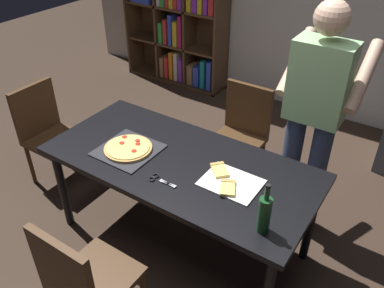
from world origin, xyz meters
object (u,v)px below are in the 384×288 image
(chair_far_side, at_px, (241,130))
(bookshelf, at_px, (180,8))
(person_serving_pizza, at_px, (314,111))
(kitchen_scissors, at_px, (159,180))
(dining_table, at_px, (180,169))
(wine_bottle, at_px, (264,214))
(chair_near_camera, at_px, (83,279))
(chair_left_end, at_px, (47,129))
(pepperoni_pizza_on_tray, at_px, (128,149))

(chair_far_side, bearing_deg, bookshelf, 138.83)
(person_serving_pizza, height_order, kitchen_scissors, person_serving_pizza)
(dining_table, bearing_deg, kitchen_scissors, -87.44)
(bookshelf, bearing_deg, dining_table, -54.99)
(bookshelf, relative_size, wine_bottle, 6.17)
(bookshelf, xyz_separation_m, wine_bottle, (2.40, -2.65, -0.10))
(dining_table, relative_size, wine_bottle, 5.87)
(chair_far_side, bearing_deg, chair_near_camera, -90.00)
(chair_left_end, height_order, pepperoni_pizza_on_tray, chair_left_end)
(chair_near_camera, relative_size, wine_bottle, 2.85)
(chair_near_camera, distance_m, chair_far_side, 1.84)
(chair_left_end, relative_size, person_serving_pizza, 0.51)
(chair_near_camera, xyz_separation_m, bookshelf, (-1.67, 3.30, 0.46))
(chair_near_camera, bearing_deg, chair_far_side, 90.00)
(dining_table, distance_m, chair_left_end, 1.42)
(chair_left_end, height_order, wine_bottle, wine_bottle)
(chair_left_end, bearing_deg, person_serving_pizza, 18.85)
(wine_bottle, xyz_separation_m, kitchen_scissors, (-0.72, 0.03, -0.11))
(person_serving_pizza, height_order, pepperoni_pizza_on_tray, person_serving_pizza)
(bookshelf, relative_size, pepperoni_pizza_on_tray, 4.95)
(pepperoni_pizza_on_tray, bearing_deg, wine_bottle, -8.69)
(chair_near_camera, bearing_deg, kitchen_scissors, 89.08)
(dining_table, height_order, chair_left_end, chair_left_end)
(chair_near_camera, xyz_separation_m, chair_far_side, (0.00, 1.84, 0.00))
(chair_near_camera, bearing_deg, chair_left_end, 146.91)
(chair_far_side, relative_size, chair_left_end, 1.00)
(dining_table, height_order, pepperoni_pizza_on_tray, pepperoni_pizza_on_tray)
(chair_left_end, xyz_separation_m, pepperoni_pizza_on_tray, (1.05, -0.10, 0.25))
(chair_left_end, distance_m, person_serving_pizza, 2.22)
(kitchen_scissors, bearing_deg, wine_bottle, -2.08)
(dining_table, xyz_separation_m, bookshelf, (-1.67, 2.38, 0.29))
(person_serving_pizza, bearing_deg, chair_left_end, -161.15)
(dining_table, bearing_deg, bookshelf, 125.01)
(person_serving_pizza, bearing_deg, chair_near_camera, -111.52)
(person_serving_pizza, bearing_deg, chair_far_side, 161.01)
(chair_far_side, relative_size, person_serving_pizza, 0.51)
(wine_bottle, height_order, kitchen_scissors, wine_bottle)
(pepperoni_pizza_on_tray, distance_m, kitchen_scissors, 0.40)
(chair_far_side, distance_m, person_serving_pizza, 0.83)
(chair_far_side, distance_m, kitchen_scissors, 1.19)
(dining_table, relative_size, kitchen_scissors, 9.65)
(person_serving_pizza, distance_m, wine_bottle, 0.98)
(person_serving_pizza, relative_size, wine_bottle, 5.54)
(bookshelf, bearing_deg, chair_far_side, -41.17)
(chair_near_camera, relative_size, chair_far_side, 1.00)
(chair_far_side, bearing_deg, chair_left_end, -146.91)
(bookshelf, height_order, person_serving_pizza, bookshelf)
(kitchen_scissors, bearing_deg, chair_left_end, 170.29)
(chair_far_side, height_order, bookshelf, bookshelf)
(chair_near_camera, distance_m, chair_left_end, 1.69)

